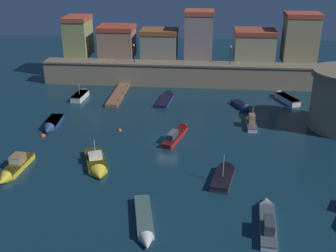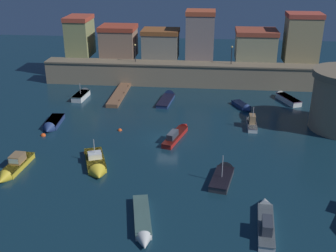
# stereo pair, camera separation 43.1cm
# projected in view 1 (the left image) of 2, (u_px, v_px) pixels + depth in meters

# --- Properties ---
(ground_plane) EXTENTS (120.52, 120.52, 0.00)m
(ground_plane) POSITION_uv_depth(u_px,v_px,m) (167.00, 140.00, 50.01)
(ground_plane) COLOR #112D3D
(quay_wall) EXTENTS (44.95, 3.38, 3.79)m
(quay_wall) POSITION_uv_depth(u_px,v_px,m) (179.00, 74.00, 69.05)
(quay_wall) COLOR gray
(quay_wall) RESTS_ON ground
(old_town_backdrop) EXTENTS (42.35, 5.94, 8.12)m
(old_town_backdrop) POSITION_uv_depth(u_px,v_px,m) (189.00, 40.00, 70.74)
(old_town_backdrop) COLOR #90955D
(old_town_backdrop) RESTS_ON ground
(pier_dock) EXTENTS (1.73, 10.34, 0.70)m
(pier_dock) POSITION_uv_depth(u_px,v_px,m) (118.00, 95.00, 64.31)
(pier_dock) COLOR brown
(pier_dock) RESTS_ON ground
(quay_lamp_0) EXTENTS (0.32, 0.32, 2.92)m
(quay_lamp_0) POSITION_uv_depth(u_px,v_px,m) (134.00, 50.00, 68.15)
(quay_lamp_0) COLOR black
(quay_lamp_0) RESTS_ON quay_wall
(quay_lamp_1) EXTENTS (0.32, 0.32, 2.95)m
(quay_lamp_1) POSITION_uv_depth(u_px,v_px,m) (231.00, 52.00, 66.84)
(quay_lamp_1) COLOR black
(quay_lamp_1) RESTS_ON quay_wall
(moored_boat_0) EXTENTS (2.78, 5.82, 3.47)m
(moored_boat_0) POSITION_uv_depth(u_px,v_px,m) (225.00, 174.00, 41.81)
(moored_boat_0) COLOR #333338
(moored_boat_0) RESTS_ON ground
(moored_boat_1) EXTENTS (1.19, 4.87, 3.15)m
(moored_boat_1) POSITION_uv_depth(u_px,v_px,m) (251.00, 122.00, 53.85)
(moored_boat_1) COLOR white
(moored_boat_1) RESTS_ON ground
(moored_boat_2) EXTENTS (3.97, 6.65, 3.31)m
(moored_boat_2) POSITION_uv_depth(u_px,v_px,m) (97.00, 165.00, 43.39)
(moored_boat_2) COLOR gold
(moored_boat_2) RESTS_ON ground
(moored_boat_3) EXTENTS (2.40, 7.10, 1.59)m
(moored_boat_3) POSITION_uv_depth(u_px,v_px,m) (167.00, 98.00, 63.09)
(moored_boat_3) COLOR navy
(moored_boat_3) RESTS_ON ground
(moored_boat_4) EXTENTS (2.02, 5.56, 1.61)m
(moored_boat_4) POSITION_uv_depth(u_px,v_px,m) (51.00, 125.00, 53.26)
(moored_boat_4) COLOR navy
(moored_boat_4) RESTS_ON ground
(moored_boat_5) EXTENTS (3.04, 4.33, 1.27)m
(moored_boat_5) POSITION_uv_depth(u_px,v_px,m) (243.00, 106.00, 59.68)
(moored_boat_5) COLOR navy
(moored_boat_5) RESTS_ON ground
(moored_boat_6) EXTENTS (3.08, 7.38, 1.55)m
(moored_boat_6) POSITION_uv_depth(u_px,v_px,m) (177.00, 134.00, 50.57)
(moored_boat_6) COLOR red
(moored_boat_6) RESTS_ON ground
(moored_boat_9) EXTENTS (1.89, 5.18, 2.77)m
(moored_boat_9) POSITION_uv_depth(u_px,v_px,m) (82.00, 95.00, 63.90)
(moored_boat_9) COLOR white
(moored_boat_9) RESTS_ON ground
(moored_boat_10) EXTENTS (2.71, 7.10, 1.24)m
(moored_boat_10) POSITION_uv_depth(u_px,v_px,m) (145.00, 224.00, 34.30)
(moored_boat_10) COLOR silver
(moored_boat_10) RESTS_ON ground
(moored_boat_11) EXTENTS (1.87, 6.26, 1.86)m
(moored_boat_11) POSITION_uv_depth(u_px,v_px,m) (14.00, 168.00, 42.63)
(moored_boat_11) COLOR gold
(moored_boat_11) RESTS_ON ground
(moored_boat_12) EXTENTS (3.73, 6.07, 1.36)m
(moored_boat_12) POSITION_uv_depth(u_px,v_px,m) (284.00, 97.00, 62.76)
(moored_boat_12) COLOR white
(moored_boat_12) RESTS_ON ground
(moored_boat_13) EXTENTS (1.86, 7.29, 1.78)m
(moored_boat_13) POSITION_uv_depth(u_px,v_px,m) (268.00, 219.00, 34.72)
(moored_boat_13) COLOR white
(moored_boat_13) RESTS_ON ground
(mooring_buoy_0) EXTENTS (0.67, 0.67, 0.67)m
(mooring_buoy_0) POSITION_uv_depth(u_px,v_px,m) (87.00, 153.00, 46.81)
(mooring_buoy_0) COLOR #EA4C19
(mooring_buoy_0) RESTS_ON ground
(mooring_buoy_1) EXTENTS (0.64, 0.64, 0.64)m
(mooring_buoy_1) POSITION_uv_depth(u_px,v_px,m) (43.00, 136.00, 50.93)
(mooring_buoy_1) COLOR #EA4C19
(mooring_buoy_1) RESTS_ON ground
(mooring_buoy_2) EXTENTS (0.54, 0.54, 0.54)m
(mooring_buoy_2) POSITION_uv_depth(u_px,v_px,m) (120.00, 131.00, 52.45)
(mooring_buoy_2) COLOR #EA4C19
(mooring_buoy_2) RESTS_ON ground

